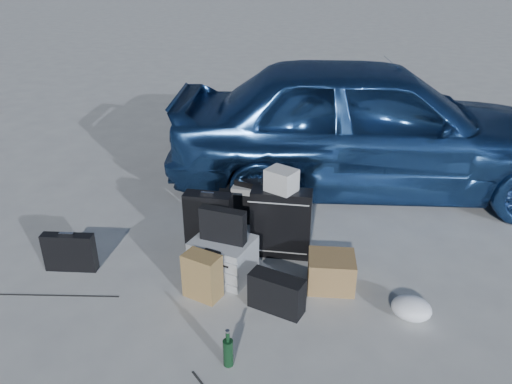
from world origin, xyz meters
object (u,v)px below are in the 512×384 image
suitcase_right (281,223)px  cardboard_box (331,272)px  car (371,125)px  suitcase_left (209,222)px  briefcase (70,252)px  green_bottle (228,349)px  pelican_case (223,257)px  duffel_bag (252,204)px

suitcase_right → cardboard_box: size_ratio=1.70×
car → suitcase_left: car is taller
briefcase → green_bottle: size_ratio=1.59×
pelican_case → cardboard_box: 0.90m
pelican_case → suitcase_left: bearing=136.9°
car → green_bottle: size_ratio=15.99×
duffel_bag → green_bottle: bearing=-91.2°
suitcase_right → briefcase: bearing=-163.2°
suitcase_left → duffel_bag: 0.70m
pelican_case → suitcase_left: 0.46m
briefcase → green_bottle: bearing=-34.6°
car → green_bottle: bearing=155.6°
car → pelican_case: bearing=141.9°
suitcase_right → duffel_bag: size_ratio=0.97×
pelican_case → briefcase: pelican_case is taller
green_bottle → cardboard_box: bearing=67.2°
briefcase → pelican_case: bearing=0.0°
pelican_case → green_bottle: 1.03m
car → duffel_bag: car is taller
suitcase_left → cardboard_box: suitcase_left is taller
car → suitcase_left: 2.22m
car → pelican_case: (-0.87, -2.19, -0.58)m
car → suitcase_right: size_ratio=6.98×
duffel_bag → green_bottle: 2.03m
suitcase_right → cardboard_box: suitcase_right is taller
car → green_bottle: 3.21m
suitcase_left → green_bottle: bearing=-69.1°
car → cardboard_box: 2.13m
suitcase_left → green_bottle: (0.72, -1.28, -0.14)m
pelican_case → duffel_bag: 1.02m
cardboard_box → green_bottle: 1.18m
suitcase_right → cardboard_box: bearing=-42.5°
cardboard_box → green_bottle: cardboard_box is taller
cardboard_box → green_bottle: bearing=-112.8°
suitcase_left → briefcase: bearing=-152.4°
cardboard_box → green_bottle: (-0.46, -1.09, -0.00)m
duffel_bag → cardboard_box: bearing=-57.7°
car → briefcase: bearing=123.6°
pelican_case → suitcase_right: 0.61m
car → cardboard_box: (0.02, -2.04, -0.61)m
green_bottle → suitcase_left: bearing=119.3°
car → suitcase_right: bearing=146.9°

